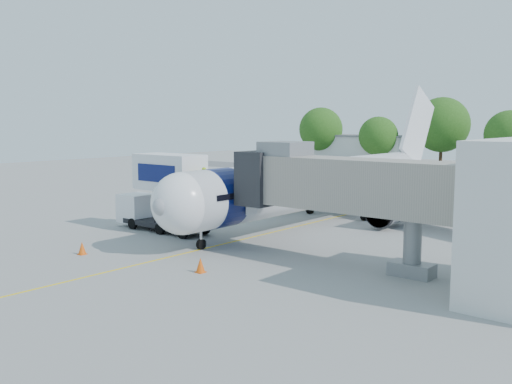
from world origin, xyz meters
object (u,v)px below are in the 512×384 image
Objects in this scene: ground_tug at (111,267)px; catering_hiloader at (163,193)px; jet_bridge at (336,185)px; aircraft at (324,183)px.

catering_hiloader is at bearing 132.75° from ground_tug.
catering_hiloader is at bearing -179.99° from jet_bridge.
jet_bridge reaches higher than catering_hiloader.
aircraft is 12.77m from catering_hiloader.
aircraft reaches higher than jet_bridge.
aircraft reaches higher than ground_tug.
ground_tug is (-6.53, -10.13, -3.66)m from jet_bridge.
ground_tug is at bearing -122.81° from jet_bridge.
aircraft is at bearing 125.70° from jet_bridge.
catering_hiloader is (-6.27, -11.12, -0.19)m from aircraft.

